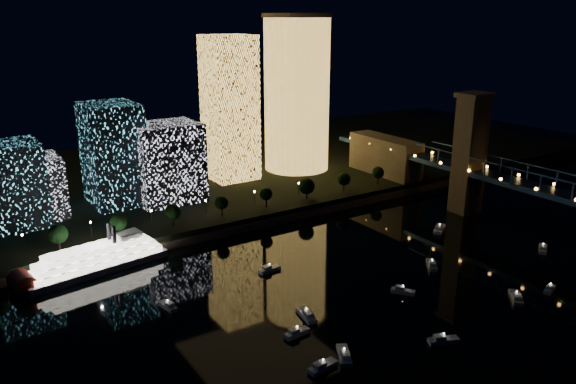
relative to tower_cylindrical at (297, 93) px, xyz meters
The scene contains 11 objects.
ground 143.53m from the tower_cylindrical, 104.67° to the right, with size 520.00×520.00×0.00m, color black.
far_bank 59.91m from the tower_cylindrical, 141.60° to the left, with size 420.00×160.00×5.00m, color black.
seawall 73.94m from the tower_cylindrical, 124.47° to the right, with size 420.00×6.00×3.00m, color #6B5E4C.
tower_cylindrical is the anchor object (origin of this frame).
tower_rectangular 36.37m from the tower_cylindrical, behind, with size 20.84×20.84×66.30m, color #FFBF51.
midrise_blocks 105.17m from the tower_cylindrical, behind, with size 82.89×33.81×41.10m.
truss_bridge 134.97m from the tower_cylindrical, 76.75° to the right, with size 13.00×266.00×50.00m.
riverboat 136.85m from the tower_cylindrical, 154.23° to the right, with size 50.24×17.33×14.86m.
motorboats 136.50m from the tower_cylindrical, 110.00° to the right, with size 132.36×63.86×2.78m.
esplanade_trees 85.57m from the tower_cylindrical, 145.80° to the right, with size 165.53×6.89×8.94m.
street_lamps 85.71m from the tower_cylindrical, 150.72° to the right, with size 132.70×0.70×5.65m.
Camera 1 is at (-120.31, -97.65, 78.85)m, focal length 35.00 mm.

